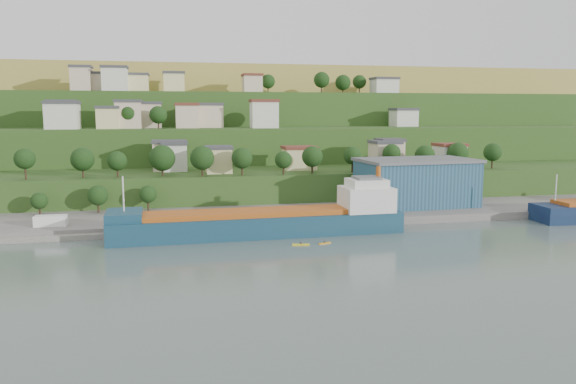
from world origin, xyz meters
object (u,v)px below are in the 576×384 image
object	(u,v)px
cargo_ship_near	(268,223)
kayak_orange	(325,243)
caravan	(51,222)
warehouse	(416,182)

from	to	relation	value
cargo_ship_near	kayak_orange	distance (m)	15.04
cargo_ship_near	kayak_orange	world-z (taller)	cargo_ship_near
cargo_ship_near	caravan	bearing A→B (deg)	166.54
cargo_ship_near	warehouse	bearing A→B (deg)	23.24
caravan	kayak_orange	xyz separation A→B (m)	(58.07, -21.04, -2.59)
kayak_orange	caravan	bearing A→B (deg)	141.93
cargo_ship_near	caravan	distance (m)	49.00
warehouse	kayak_orange	size ratio (longest dim) A/B	11.10
warehouse	kayak_orange	world-z (taller)	warehouse
cargo_ship_near	caravan	xyz separation A→B (m)	(-47.93, 10.21, 0.12)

